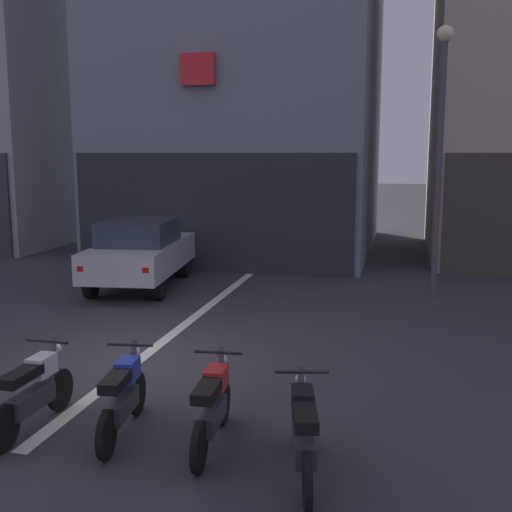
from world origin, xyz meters
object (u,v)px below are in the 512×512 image
(car_silver_crossing_near, at_px, (141,251))
(street_lamp, at_px, (441,132))
(motorcycle_white_row_leftmost, at_px, (34,391))
(motorcycle_red_row_centre, at_px, (212,405))
(motorcycle_black_row_right_mid, at_px, (303,431))
(motorcycle_blue_row_left_mid, at_px, (123,396))

(car_silver_crossing_near, bearing_deg, street_lamp, 6.23)
(car_silver_crossing_near, distance_m, street_lamp, 7.37)
(car_silver_crossing_near, xyz_separation_m, motorcycle_white_row_leftmost, (1.97, -7.54, -0.43))
(street_lamp, height_order, motorcycle_red_row_centre, street_lamp)
(motorcycle_red_row_centre, distance_m, motorcycle_black_row_right_mid, 1.14)
(motorcycle_red_row_centre, bearing_deg, motorcycle_white_row_leftmost, -177.91)
(street_lamp, height_order, motorcycle_black_row_right_mid, street_lamp)
(car_silver_crossing_near, height_order, motorcycle_red_row_centre, car_silver_crossing_near)
(car_silver_crossing_near, height_order, motorcycle_black_row_right_mid, car_silver_crossing_near)
(motorcycle_blue_row_left_mid, xyz_separation_m, motorcycle_red_row_centre, (1.07, -0.03, 0.00))
(motorcycle_blue_row_left_mid, bearing_deg, car_silver_crossing_near, 112.26)
(car_silver_crossing_near, height_order, motorcycle_blue_row_left_mid, car_silver_crossing_near)
(motorcycle_blue_row_left_mid, height_order, motorcycle_black_row_right_mid, same)
(car_silver_crossing_near, xyz_separation_m, motorcycle_blue_row_left_mid, (3.04, -7.43, -0.43))
(motorcycle_white_row_leftmost, bearing_deg, car_silver_crossing_near, 104.64)
(car_silver_crossing_near, distance_m, motorcycle_white_row_leftmost, 7.81)
(car_silver_crossing_near, xyz_separation_m, motorcycle_black_row_right_mid, (5.18, -7.87, -0.43))
(motorcycle_white_row_leftmost, bearing_deg, motorcycle_red_row_centre, 2.09)
(street_lamp, distance_m, motorcycle_red_row_centre, 9.20)
(motorcycle_blue_row_left_mid, bearing_deg, street_lamp, 65.30)
(motorcycle_white_row_leftmost, height_order, motorcycle_blue_row_left_mid, same)
(motorcycle_blue_row_left_mid, xyz_separation_m, motorcycle_black_row_right_mid, (2.14, -0.44, 0.00))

